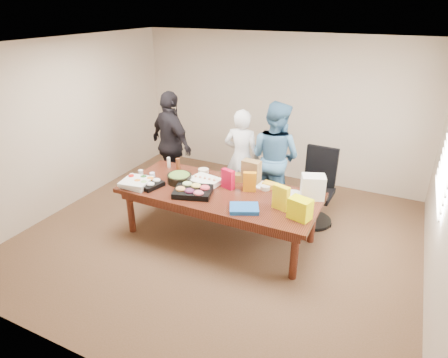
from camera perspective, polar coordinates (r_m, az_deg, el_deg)
The scene contains 37 objects.
floor at distance 5.77m, azimuth -0.66°, elevation -8.53°, with size 5.50×5.00×0.02m, color #47301E.
ceiling at distance 4.84m, azimuth -0.82°, elevation 19.43°, with size 5.50×5.00×0.02m, color white.
wall_back at distance 7.37m, azimuth 8.11°, elevation 10.36°, with size 5.50×0.04×2.70m, color beige.
wall_front at distance 3.35m, azimuth -20.44°, elevation -9.83°, with size 5.50×0.04×2.70m, color beige.
wall_left at distance 6.78m, azimuth -22.22°, elevation 7.47°, with size 0.04×5.00×2.70m, color beige.
window_blinds at distance 5.21m, azimuth 30.07°, elevation 2.74°, with size 0.04×1.36×1.00m, color beige.
conference_table at distance 5.57m, azimuth -0.68°, elevation -5.22°, with size 2.80×1.20×0.75m, color #4C1C0F.
office_chair at distance 5.97m, azimuth 13.47°, elevation -1.64°, with size 0.58×0.58×1.14m, color black.
person_center at distance 6.37m, azimuth 2.62°, elevation 3.20°, with size 0.60×0.39×1.64m, color white.
person_right at distance 6.18m, azimuth 7.53°, elevation 3.20°, with size 0.88×0.69×1.82m, color teal.
person_left at distance 6.72m, azimuth -7.81°, elevation 5.12°, with size 1.08×0.45×1.84m, color black.
veggie_tray at distance 5.65m, azimuth -11.35°, elevation -0.63°, with size 0.42×0.33×0.06m, color black.
fruit_tray at distance 5.30m, azimuth -4.65°, elevation -1.88°, with size 0.51×0.40×0.08m, color black.
sheet_cake at distance 5.60m, azimuth -2.86°, elevation -0.32°, with size 0.44×0.33×0.08m, color white.
salad_bowl at distance 5.67m, azimuth -6.66°, elevation 0.10°, with size 0.36×0.36×0.12m, color black.
chip_bag_blue at distance 4.90m, azimuth 3.01°, elevation -4.39°, with size 0.37×0.27×0.05m, color #1C59B1.
chip_bag_red at distance 5.41m, azimuth 0.60°, elevation -0.00°, with size 0.19×0.08×0.28m, color #B40829.
chip_bag_yellow at distance 4.92m, azimuth 8.47°, elevation -2.75°, with size 0.22×0.09×0.32m, color yellow.
chip_bag_orange at distance 5.35m, azimuth 3.85°, elevation -0.41°, with size 0.18×0.08×0.28m, color orange.
mayo_jar at distance 5.59m, azimuth 0.41°, elevation 0.11°, with size 0.10×0.10×0.15m, color silver.
mustard_bottle at distance 5.57m, azimuth 3.83°, elevation 0.05°, with size 0.06×0.06×0.17m, color yellow.
dressing_bottle at distance 6.05m, azimuth -6.86°, elevation 2.16°, with size 0.06×0.06×0.20m, color brown.
ranch_bottle at distance 6.20m, azimuth -8.22°, elevation 2.47°, with size 0.05×0.05×0.16m, color white.
banana_bunch at distance 5.52m, azimuth 6.91°, elevation -0.90°, with size 0.21×0.12×0.07m, color yellow.
bread_loaf at distance 5.67m, azimuth 2.03°, elevation 0.26°, with size 0.28×0.12×0.11m, color olive.
kraft_bag at distance 5.58m, azimuth 4.08°, elevation 1.08°, with size 0.26×0.15×0.35m, color brown.
red_cup at distance 5.80m, azimuth -13.60°, elevation 0.08°, with size 0.08×0.08×0.11m, color red.
clear_cup_a at distance 5.96m, azimuth -12.27°, elevation 0.86°, with size 0.07×0.07×0.10m, color white.
clear_cup_b at distance 5.81m, azimuth -10.60°, elevation 0.42°, with size 0.08×0.08×0.11m, color white.
pizza_box_lower at distance 5.68m, azimuth -12.67°, elevation -0.71°, with size 0.39×0.39×0.04m, color white.
pizza_box_upper at distance 5.66m, azimuth -12.94°, elevation -0.34°, with size 0.39×0.39×0.04m, color white.
plate_a at distance 5.39m, azimuth 10.27°, elevation -2.16°, with size 0.24×0.24×0.01m, color silver.
plate_b at distance 5.56m, azimuth 5.82°, elevation -0.94°, with size 0.27×0.27×0.02m, color white.
dip_bowl_a at distance 5.46m, azimuth 6.15°, elevation -1.27°, with size 0.14×0.14×0.05m, color beige.
dip_bowl_b at distance 5.95m, azimuth -3.08°, elevation 1.21°, with size 0.16×0.16×0.06m, color beige.
grocery_bag_white at distance 5.27m, azimuth 13.08°, elevation -1.16°, with size 0.31×0.22×0.33m, color white.
grocery_bag_yellow at distance 4.76m, azimuth 11.24°, elevation -4.35°, with size 0.27×0.18×0.27m, color #EEE801.
Camera 1 is at (2.16, -4.31, 3.17)m, focal length 30.73 mm.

